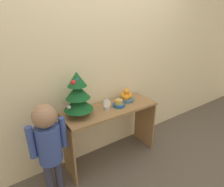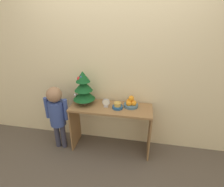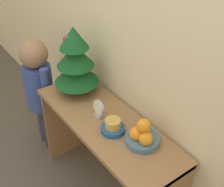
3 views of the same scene
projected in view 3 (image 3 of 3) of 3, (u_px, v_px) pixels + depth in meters
name	position (u px, v px, depth m)	size (l,w,h in m)	color
back_wall	(141.00, 35.00, 1.78)	(7.00, 0.05, 2.50)	beige
console_table	(107.00, 140.00, 2.06)	(1.15, 0.41, 0.73)	olive
mini_tree	(75.00, 61.00, 2.10)	(0.31, 0.31, 0.49)	#4C3828
fruit_bowl	(142.00, 135.00, 1.78)	(0.20, 0.20, 0.17)	#476B84
singing_bowl	(113.00, 127.00, 1.87)	(0.15, 0.15, 0.09)	#235189
desk_clock	(99.00, 109.00, 1.97)	(0.11, 0.04, 0.13)	#B2B2B7
child_figure	(38.00, 84.00, 2.47)	(0.35, 0.23, 1.01)	#38384C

